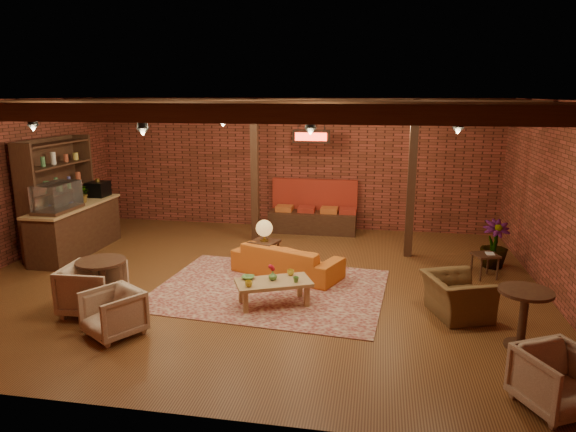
% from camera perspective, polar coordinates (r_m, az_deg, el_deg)
% --- Properties ---
extents(floor, '(10.00, 10.00, 0.00)m').
position_cam_1_polar(floor, '(9.37, -3.78, -7.20)').
color(floor, '#442311').
rests_on(floor, ground).
extents(ceiling, '(10.00, 8.00, 0.02)m').
position_cam_1_polar(ceiling, '(8.77, -4.11, 12.77)').
color(ceiling, black).
rests_on(ceiling, wall_back).
extents(wall_back, '(10.00, 0.02, 3.20)m').
position_cam_1_polar(wall_back, '(12.80, 0.41, 5.83)').
color(wall_back, maroon).
rests_on(wall_back, ground).
extents(wall_front, '(10.00, 0.02, 3.20)m').
position_cam_1_polar(wall_front, '(5.27, -14.56, -5.83)').
color(wall_front, maroon).
rests_on(wall_front, ground).
extents(wall_right, '(0.02, 8.00, 3.20)m').
position_cam_1_polar(wall_right, '(9.13, 28.18, 1.11)').
color(wall_right, maroon).
rests_on(wall_right, ground).
extents(ceiling_beams, '(9.80, 6.40, 0.22)m').
position_cam_1_polar(ceiling_beams, '(8.77, -4.09, 11.99)').
color(ceiling_beams, black).
rests_on(ceiling_beams, ceiling).
extents(ceiling_pipe, '(9.60, 0.12, 0.12)m').
position_cam_1_polar(ceiling_pipe, '(10.33, -1.87, 10.96)').
color(ceiling_pipe, black).
rests_on(ceiling_pipe, ceiling).
extents(post_left, '(0.16, 0.16, 3.20)m').
position_cam_1_polar(post_left, '(11.56, -3.71, 4.98)').
color(post_left, black).
rests_on(post_left, ground).
extents(post_right, '(0.16, 0.16, 3.20)m').
position_cam_1_polar(post_right, '(10.66, 13.58, 3.90)').
color(post_right, black).
rests_on(post_right, ground).
extents(service_counter, '(0.80, 2.50, 1.60)m').
position_cam_1_polar(service_counter, '(11.64, -22.60, 0.01)').
color(service_counter, black).
rests_on(service_counter, ground).
extents(plant_counter, '(0.35, 0.39, 0.30)m').
position_cam_1_polar(plant_counter, '(11.67, -21.85, 2.22)').
color(plant_counter, '#337F33').
rests_on(plant_counter, service_counter).
extents(shelving_hutch, '(0.52, 2.00, 2.40)m').
position_cam_1_polar(shelving_hutch, '(11.86, -24.14, 2.08)').
color(shelving_hutch, black).
rests_on(shelving_hutch, ground).
extents(banquette, '(2.10, 0.70, 1.00)m').
position_cam_1_polar(banquette, '(12.47, 2.77, 0.47)').
color(banquette, maroon).
rests_on(banquette, ground).
extents(service_sign, '(0.86, 0.06, 0.30)m').
position_cam_1_polar(service_sign, '(11.74, 2.59, 8.81)').
color(service_sign, red).
rests_on(service_sign, ceiling).
extents(ceiling_spotlights, '(6.40, 4.40, 0.28)m').
position_cam_1_polar(ceiling_spotlights, '(8.78, -4.07, 10.55)').
color(ceiling_spotlights, black).
rests_on(ceiling_spotlights, ceiling).
extents(rug, '(4.08, 3.25, 0.01)m').
position_cam_1_polar(rug, '(8.95, -2.01, -8.13)').
color(rug, maroon).
rests_on(rug, floor).
extents(sofa, '(2.19, 1.49, 0.59)m').
position_cam_1_polar(sofa, '(9.54, -0.10, -4.88)').
color(sofa, '#C45D1B').
rests_on(sofa, floor).
extents(coffee_table, '(1.32, 1.02, 0.66)m').
position_cam_1_polar(coffee_table, '(8.22, -1.71, -7.51)').
color(coffee_table, '#9D7E49').
rests_on(coffee_table, floor).
extents(side_table_lamp, '(0.60, 0.60, 1.00)m').
position_cam_1_polar(side_table_lamp, '(9.65, -2.65, -1.81)').
color(side_table_lamp, black).
rests_on(side_table_lamp, floor).
extents(round_table_left, '(0.76, 0.76, 0.79)m').
position_cam_1_polar(round_table_left, '(8.55, -19.97, -6.28)').
color(round_table_left, black).
rests_on(round_table_left, floor).
extents(armchair_a, '(0.80, 0.85, 0.84)m').
position_cam_1_polar(armchair_a, '(8.48, -20.86, -7.32)').
color(armchair_a, beige).
rests_on(armchair_a, floor).
extents(armchair_b, '(0.94, 0.93, 0.72)m').
position_cam_1_polar(armchair_b, '(7.64, -18.86, -9.95)').
color(armchair_b, beige).
rests_on(armchair_b, floor).
extents(armchair_right, '(0.91, 1.11, 0.84)m').
position_cam_1_polar(armchair_right, '(8.23, 18.28, -7.76)').
color(armchair_right, brown).
rests_on(armchair_right, floor).
extents(side_table_book, '(0.52, 0.52, 0.47)m').
position_cam_1_polar(side_table_book, '(10.04, 21.08, -4.15)').
color(side_table_book, black).
rests_on(side_table_book, floor).
extents(round_table_right, '(0.69, 0.69, 0.81)m').
position_cam_1_polar(round_table_right, '(7.52, 24.75, -9.39)').
color(round_table_right, black).
rests_on(round_table_right, floor).
extents(armchair_far, '(0.96, 0.94, 0.75)m').
position_cam_1_polar(armchair_far, '(6.37, 27.81, -15.58)').
color(armchair_far, beige).
rests_on(armchair_far, floor).
extents(plant_tall, '(1.73, 1.73, 2.79)m').
position_cam_1_polar(plant_tall, '(10.49, 22.40, 1.98)').
color(plant_tall, '#4C7F4C').
rests_on(plant_tall, floor).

